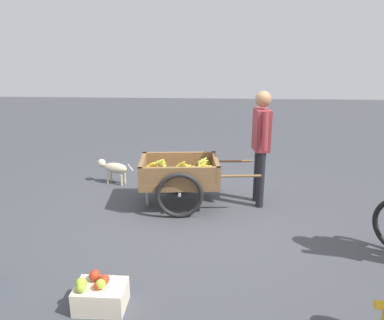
{
  "coord_description": "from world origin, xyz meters",
  "views": [
    {
      "loc": [
        -0.17,
        4.69,
        2.22
      ],
      "look_at": [
        0.13,
        -0.15,
        0.75
      ],
      "focal_mm": 35.15,
      "sensor_mm": 36.0,
      "label": 1
    }
  ],
  "objects": [
    {
      "name": "ground_plane",
      "position": [
        0.0,
        0.0,
        0.0
      ],
      "size": [
        24.0,
        24.0,
        0.0
      ],
      "primitive_type": "plane",
      "color": "#3D3F44"
    },
    {
      "name": "dog",
      "position": [
        1.51,
        -1.19,
        0.27
      ],
      "size": [
        0.65,
        0.3,
        0.4
      ],
      "color": "beige",
      "rests_on": "ground"
    },
    {
      "name": "apple_crate",
      "position": [
        0.82,
        1.93,
        0.13
      ],
      "size": [
        0.44,
        0.32,
        0.32
      ],
      "color": "beige",
      "rests_on": "ground"
    },
    {
      "name": "fruit_cart",
      "position": [
        0.31,
        -0.37,
        0.44
      ],
      "size": [
        1.71,
        1.0,
        0.72
      ],
      "color": "brown",
      "rests_on": "ground"
    },
    {
      "name": "vendor_person",
      "position": [
        -0.82,
        -0.47,
        0.99
      ],
      "size": [
        0.23,
        0.57,
        1.65
      ],
      "color": "black",
      "rests_on": "ground"
    }
  ]
}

